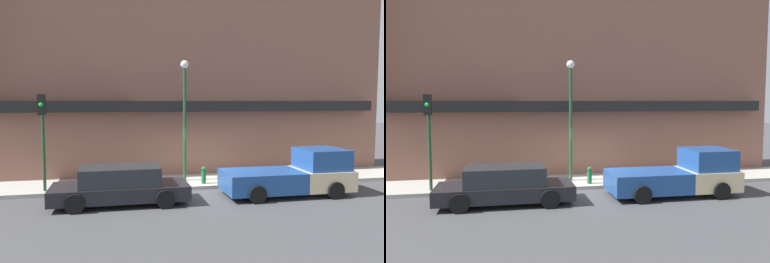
# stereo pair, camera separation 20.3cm
# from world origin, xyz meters

# --- Properties ---
(ground_plane) EXTENTS (80.00, 80.00, 0.00)m
(ground_plane) POSITION_xyz_m (0.00, 0.00, 0.00)
(ground_plane) COLOR #424244
(sidewalk) EXTENTS (36.00, 2.63, 0.15)m
(sidewalk) POSITION_xyz_m (0.00, 1.31, 0.08)
(sidewalk) COLOR #ADA89E
(sidewalk) RESTS_ON ground
(building) EXTENTS (19.80, 3.80, 10.46)m
(building) POSITION_xyz_m (-0.02, 4.11, 4.97)
(building) COLOR brown
(building) RESTS_ON ground
(pickup_truck) EXTENTS (5.02, 2.16, 1.80)m
(pickup_truck) POSITION_xyz_m (3.11, -1.48, 0.78)
(pickup_truck) COLOR beige
(pickup_truck) RESTS_ON ground
(parked_car) EXTENTS (4.83, 2.03, 1.37)m
(parked_car) POSITION_xyz_m (-3.63, -1.48, 0.67)
(parked_car) COLOR black
(parked_car) RESTS_ON ground
(fire_hydrant) EXTENTS (0.20, 0.20, 0.72)m
(fire_hydrant) POSITION_xyz_m (-0.10, 0.47, 0.51)
(fire_hydrant) COLOR #196633
(fire_hydrant) RESTS_ON sidewalk
(street_lamp) EXTENTS (0.36, 0.36, 5.29)m
(street_lamp) POSITION_xyz_m (-0.77, 1.26, 3.48)
(street_lamp) COLOR #1E4728
(street_lamp) RESTS_ON sidewalk
(traffic_light) EXTENTS (0.28, 0.42, 3.79)m
(traffic_light) POSITION_xyz_m (-6.53, 0.39, 2.75)
(traffic_light) COLOR #1E4728
(traffic_light) RESTS_ON sidewalk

